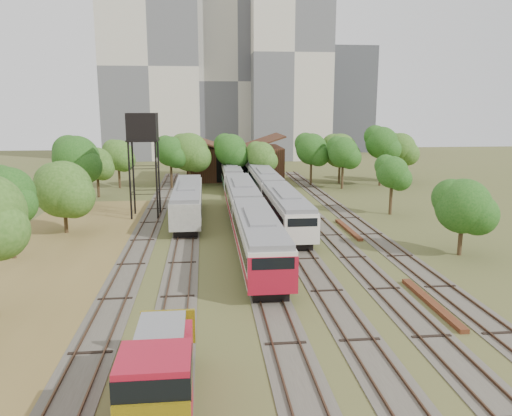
{
  "coord_description": "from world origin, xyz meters",
  "views": [
    {
      "loc": [
        -6.03,
        -28.04,
        12.28
      ],
      "look_at": [
        -1.13,
        19.63,
        2.5
      ],
      "focal_mm": 35.0,
      "sensor_mm": 36.0,
      "label": 1
    }
  ],
  "objects": [
    {
      "name": "shunter_locomotive",
      "position": [
        -8.0,
        -9.56,
        1.69
      ],
      "size": [
        2.7,
        8.1,
        3.53
      ],
      "color": "black",
      "rests_on": "ground"
    },
    {
      "name": "tower_centre",
      "position": [
        2.0,
        100.0,
        18.0
      ],
      "size": [
        20.0,
        18.0,
        36.0
      ],
      "primitive_type": "cube",
      "color": "#AEA99D",
      "rests_on": "ground"
    },
    {
      "name": "tower_left",
      "position": [
        -18.0,
        95.0,
        21.0
      ],
      "size": [
        22.0,
        16.0,
        42.0
      ],
      "primitive_type": "cube",
      "color": "beige",
      "rests_on": "ground"
    },
    {
      "name": "rail_pile_far",
      "position": [
        8.2,
        19.49,
        0.13
      ],
      "size": [
        0.51,
        8.23,
        0.27
      ],
      "primitive_type": "cube",
      "color": "brown",
      "rests_on": "ground"
    },
    {
      "name": "tower_far_right",
      "position": [
        34.0,
        110.0,
        14.0
      ],
      "size": [
        12.0,
        12.0,
        28.0
      ],
      "primitive_type": "cube",
      "color": "#42444A",
      "rests_on": "ground"
    },
    {
      "name": "dry_grass_patch",
      "position": [
        -18.0,
        8.0,
        0.02
      ],
      "size": [
        14.0,
        60.0,
        0.04
      ],
      "primitive_type": "cube",
      "color": "brown",
      "rests_on": "ground"
    },
    {
      "name": "railcar_rear",
      "position": [
        -2.0,
        48.8,
        1.83
      ],
      "size": [
        2.8,
        16.08,
        3.46
      ],
      "color": "black",
      "rests_on": "ground"
    },
    {
      "name": "railcar_green_set",
      "position": [
        2.0,
        37.94,
        2.0
      ],
      "size": [
        3.06,
        52.08,
        3.78
      ],
      "color": "black",
      "rests_on": "ground"
    },
    {
      "name": "tree_band_far",
      "position": [
        4.58,
        49.21,
        5.55
      ],
      "size": [
        49.97,
        9.02,
        9.23
      ],
      "color": "#382616",
      "rests_on": "ground"
    },
    {
      "name": "tree_band_left",
      "position": [
        -20.47,
        20.12,
        5.24
      ],
      "size": [
        7.9,
        54.59,
        8.88
      ],
      "color": "#382616",
      "rests_on": "ground"
    },
    {
      "name": "ground",
      "position": [
        0.0,
        0.0,
        0.0
      ],
      "size": [
        240.0,
        240.0,
        0.0
      ],
      "primitive_type": "plane",
      "color": "#475123",
      "rests_on": "ground"
    },
    {
      "name": "rail_pile_near",
      "position": [
        8.0,
        0.22,
        0.14
      ],
      "size": [
        0.55,
        8.27,
        0.28
      ],
      "primitive_type": "cube",
      "color": "brown",
      "rests_on": "ground"
    },
    {
      "name": "tower_right",
      "position": [
        14.0,
        92.0,
        24.0
      ],
      "size": [
        18.0,
        16.0,
        48.0
      ],
      "primitive_type": "cube",
      "color": "beige",
      "rests_on": "ground"
    },
    {
      "name": "maintenance_shed",
      "position": [
        -1.0,
        57.98,
        2.91
      ],
      "size": [
        16.45,
        11.55,
        7.58
      ],
      "color": "#362213",
      "rests_on": "ground"
    },
    {
      "name": "water_tower",
      "position": [
        -12.78,
        28.34,
        9.77
      ],
      "size": [
        3.35,
        3.35,
        11.59
      ],
      "color": "black",
      "rests_on": "ground"
    },
    {
      "name": "old_grey_coach",
      "position": [
        -8.0,
        26.4,
        2.07
      ],
      "size": [
        3.06,
        18.0,
        3.79
      ],
      "color": "black",
      "rests_on": "ground"
    },
    {
      "name": "railcar_red_set",
      "position": [
        -2.0,
        18.07,
        2.07
      ],
      "size": [
        3.17,
        34.58,
        3.92
      ],
      "color": "black",
      "rests_on": "ground"
    },
    {
      "name": "tracks",
      "position": [
        -0.67,
        25.0,
        0.04
      ],
      "size": [
        24.6,
        80.0,
        0.19
      ],
      "color": "#4C473D",
      "rests_on": "ground"
    },
    {
      "name": "tree_band_right",
      "position": [
        14.97,
        27.37,
        4.86
      ],
      "size": [
        5.04,
        39.33,
        7.81
      ],
      "color": "#382616",
      "rests_on": "ground"
    }
  ]
}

